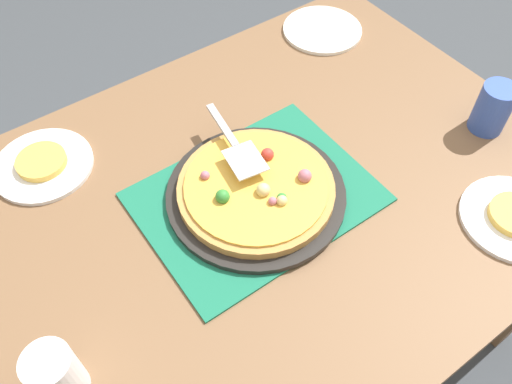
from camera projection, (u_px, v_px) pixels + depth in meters
ground_plane at (256, 337)px, 1.73m from camera, size 8.00×8.00×0.00m
dining_table at (256, 226)px, 1.22m from camera, size 1.40×1.00×0.75m
placemat at (256, 197)px, 1.13m from camera, size 0.48×0.36×0.01m
pizza_pan at (256, 194)px, 1.12m from camera, size 0.38×0.38×0.01m
pizza at (256, 188)px, 1.11m from camera, size 0.33×0.33×0.05m
plate_far_right at (43, 165)px, 1.18m from camera, size 0.22×0.22×0.01m
plate_side at (322, 30)px, 1.49m from camera, size 0.22×0.22×0.01m
served_slice_right at (41, 161)px, 1.17m from camera, size 0.11×0.11×0.02m
cup_near at (493, 108)px, 1.21m from camera, size 0.08×0.08×0.12m
cup_far at (56, 375)px, 0.84m from camera, size 0.08×0.08×0.12m
pizza_server at (235, 145)px, 1.13m from camera, size 0.08×0.23×0.01m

